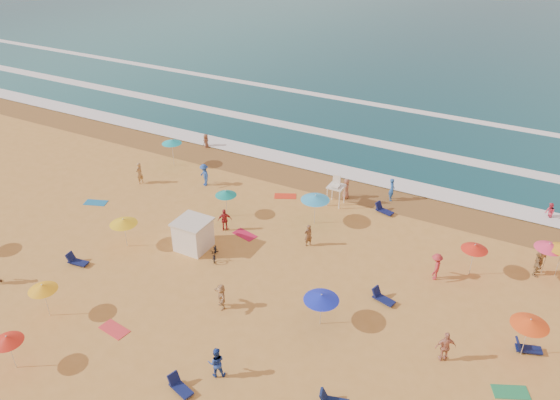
% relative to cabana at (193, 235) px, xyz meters
% --- Properties ---
extents(ground, '(220.00, 220.00, 0.00)m').
position_rel_cabana_xyz_m(ground, '(5.61, 0.11, -1.00)').
color(ground, gold).
rests_on(ground, ground).
extents(ocean, '(220.00, 140.00, 0.18)m').
position_rel_cabana_xyz_m(ocean, '(5.61, 84.11, -1.00)').
color(ocean, '#0C4756').
rests_on(ocean, ground).
extents(wet_sand, '(220.00, 220.00, 0.00)m').
position_rel_cabana_xyz_m(wet_sand, '(5.61, 12.61, -0.99)').
color(wet_sand, olive).
rests_on(wet_sand, ground).
extents(surf_foam, '(200.00, 18.70, 0.05)m').
position_rel_cabana_xyz_m(surf_foam, '(5.61, 21.43, -0.90)').
color(surf_foam, white).
rests_on(surf_foam, ground).
extents(cabana, '(2.00, 2.00, 2.00)m').
position_rel_cabana_xyz_m(cabana, '(0.00, 0.00, 0.00)').
color(cabana, white).
rests_on(cabana, ground).
extents(cabana_roof, '(2.20, 2.20, 0.12)m').
position_rel_cabana_xyz_m(cabana_roof, '(0.00, 0.00, 1.06)').
color(cabana_roof, silver).
rests_on(cabana_roof, cabana).
extents(bicycle, '(1.33, 1.74, 0.88)m').
position_rel_cabana_xyz_m(bicycle, '(1.90, -0.30, -0.56)').
color(bicycle, black).
rests_on(bicycle, ground).
extents(lifeguard_stand, '(1.20, 1.20, 2.10)m').
position_rel_cabana_xyz_m(lifeguard_stand, '(6.12, 9.82, 0.05)').
color(lifeguard_stand, white).
rests_on(lifeguard_stand, ground).
extents(beach_umbrellas, '(51.38, 23.90, 0.75)m').
position_rel_cabana_xyz_m(beach_umbrellas, '(9.69, 0.53, 1.06)').
color(beach_umbrellas, blue).
rests_on(beach_umbrellas, ground).
extents(loungers, '(33.38, 21.75, 0.34)m').
position_rel_cabana_xyz_m(loungers, '(13.76, -1.97, -0.83)').
color(loungers, '#0F184E').
rests_on(loungers, ground).
extents(towels, '(45.08, 24.52, 0.03)m').
position_rel_cabana_xyz_m(towels, '(6.28, -3.35, -0.98)').
color(towels, orange).
rests_on(towels, ground).
extents(beachgoers, '(42.78, 24.96, 2.12)m').
position_rel_cabana_xyz_m(beachgoers, '(6.93, 4.09, -0.16)').
color(beachgoers, tan).
rests_on(beachgoers, ground).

